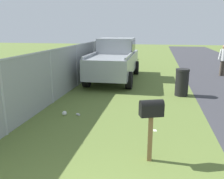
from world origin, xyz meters
The scene contains 8 objects.
mailbox centered at (3.06, -0.29, 1.00)m, with size 0.34×0.49×1.26m.
pickup_truck centered at (10.78, 1.80, 1.11)m, with size 5.37×2.21×2.09m.
trash_bin centered at (8.14, -1.33, 0.53)m, with size 0.53×0.53×1.06m.
pedestrian centered at (12.77, -3.91, 1.00)m, with size 0.30×0.57×1.72m.
fence_section centered at (10.30, 3.24, 1.01)m, with size 18.87×0.07×1.88m.
litter_wrapper_midfield_a centered at (4.54, -0.37, 0.00)m, with size 0.12×0.08×0.01m, color silver.
litter_bag_near_hydrant centered at (5.15, 2.35, 0.07)m, with size 0.14×0.14×0.14m, color silver.
litter_can_midfield_b centered at (5.23, 1.94, 0.03)m, with size 0.07×0.07×0.12m, color silver.
Camera 1 is at (-1.29, -0.36, 2.56)m, focal length 38.25 mm.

